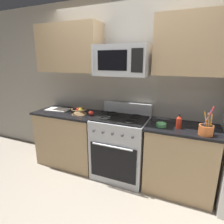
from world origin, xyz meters
The scene contains 14 objects.
ground_plane centered at (0.00, 0.00, 0.00)m, with size 16.00×16.00×0.00m, color gray.
wall_back centered at (0.00, 1.04, 1.30)m, with size 8.00×0.10×2.60m, color #9E998E.
counter_left centered at (-0.92, 0.67, 0.46)m, with size 1.05×0.59×0.91m.
range_oven centered at (0.00, 0.68, 0.47)m, with size 0.76×0.63×1.09m.
counter_right centered at (0.83, 0.67, 0.46)m, with size 0.89×0.59×0.91m.
microwave centered at (0.00, 0.70, 1.71)m, with size 0.72×0.44×0.40m.
upper_cabinets_left centered at (-0.92, 0.82, 1.89)m, with size 1.04×0.34×0.71m.
upper_cabinets_right centered at (0.84, 0.82, 1.89)m, with size 0.88×0.34×0.71m.
utensil_crock centered at (1.08, 0.49, 0.98)m, with size 0.15×0.15×0.33m.
fruit_basket centered at (-0.68, 0.65, 0.96)m, with size 0.24×0.24×0.10m.
apple_loose centered at (-0.47, 0.65, 0.95)m, with size 0.08×0.08×0.08m, color red.
cutting_board centered at (-1.14, 0.70, 0.92)m, with size 0.37×0.23×0.02m, color silver.
bottle_hot_sauce centered at (0.78, 0.59, 0.99)m, with size 0.06×0.06×0.18m.
prep_bowl centered at (0.58, 0.57, 0.93)m, with size 0.12×0.12×0.05m.
Camera 1 is at (0.88, -1.68, 1.71)m, focal length 29.65 mm.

